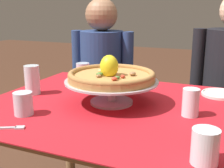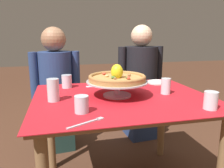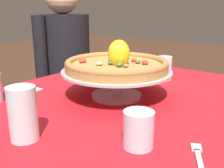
% 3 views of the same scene
% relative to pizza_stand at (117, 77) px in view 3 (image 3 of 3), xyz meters
% --- Properties ---
extents(dining_table, '(1.15, 0.94, 0.71)m').
position_rel_pizza_stand_xyz_m(dining_table, '(0.03, -0.01, -0.18)').
color(dining_table, olive).
rests_on(dining_table, ground).
extents(pizza_stand, '(0.40, 0.40, 0.10)m').
position_rel_pizza_stand_xyz_m(pizza_stand, '(0.00, 0.00, 0.00)').
color(pizza_stand, '#B7B7C1').
rests_on(pizza_stand, dining_table).
extents(pizza, '(0.37, 0.37, 0.11)m').
position_rel_pizza_stand_xyz_m(pizza, '(-0.00, -0.00, 0.05)').
color(pizza, '#BC8447').
rests_on(pizza, pizza_stand).
extents(water_glass_side_right, '(0.06, 0.06, 0.11)m').
position_rel_pizza_stand_xyz_m(water_glass_side_right, '(0.34, -0.02, -0.03)').
color(water_glass_side_right, white).
rests_on(water_glass_side_right, dining_table).
extents(water_glass_front_left, '(0.07, 0.07, 0.09)m').
position_rel_pizza_stand_xyz_m(water_glass_front_left, '(-0.26, -0.26, -0.04)').
color(water_glass_front_left, silver).
rests_on(water_glass_front_left, dining_table).
extents(water_glass_side_left, '(0.07, 0.07, 0.14)m').
position_rel_pizza_stand_xyz_m(water_glass_side_left, '(-0.41, -0.02, -0.01)').
color(water_glass_side_left, silver).
rests_on(water_glass_side_left, dining_table).
extents(side_plate, '(0.17, 0.17, 0.02)m').
position_rel_pizza_stand_xyz_m(side_plate, '(0.43, 0.31, -0.07)').
color(side_plate, silver).
rests_on(side_plate, dining_table).
extents(dinner_fork, '(0.18, 0.11, 0.01)m').
position_rel_pizza_stand_xyz_m(dinner_fork, '(-0.25, -0.41, -0.07)').
color(dinner_fork, '#B7B7C1').
rests_on(dinner_fork, dining_table).
extents(sugar_packet, '(0.05, 0.04, 0.00)m').
position_rel_pizza_stand_xyz_m(sugar_packet, '(-0.14, 0.30, -0.07)').
color(sugar_packet, silver).
rests_on(sugar_packet, dining_table).
extents(diner_right, '(0.50, 0.37, 1.21)m').
position_rel_pizza_stand_xyz_m(diner_right, '(0.47, 0.81, -0.20)').
color(diner_right, navy).
rests_on(diner_right, ground).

